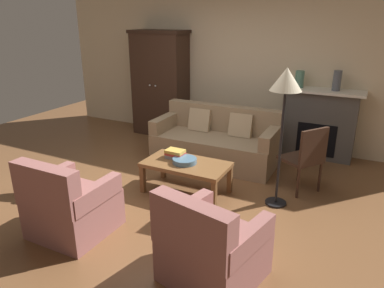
{
  "coord_description": "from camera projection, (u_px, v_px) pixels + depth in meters",
  "views": [
    {
      "loc": [
        2.25,
        -3.63,
        2.22
      ],
      "look_at": [
        0.14,
        0.52,
        0.55
      ],
      "focal_mm": 33.76,
      "sensor_mm": 36.0,
      "label": 1
    }
  ],
  "objects": [
    {
      "name": "couch",
      "position": [
        216.0,
        143.0,
        5.7
      ],
      "size": [
        1.93,
        0.87,
        0.86
      ],
      "color": "#937A5B",
      "rests_on": "ground"
    },
    {
      "name": "dog",
      "position": [
        32.0,
        178.0,
        4.65
      ],
      "size": [
        0.57,
        0.25,
        0.39
      ],
      "color": "beige",
      "rests_on": "ground"
    },
    {
      "name": "mantel_vase_slate",
      "position": [
        337.0,
        81.0,
        5.5
      ],
      "size": [
        0.12,
        0.12,
        0.31
      ],
      "primitive_type": "cylinder",
      "color": "#565B66",
      "rests_on": "fireplace"
    },
    {
      "name": "book_stack",
      "position": [
        175.0,
        154.0,
        4.79
      ],
      "size": [
        0.25,
        0.19,
        0.12
      ],
      "color": "gray",
      "rests_on": "coffee_table"
    },
    {
      "name": "coffee_table",
      "position": [
        186.0,
        167.0,
        4.68
      ],
      "size": [
        1.1,
        0.6,
        0.42
      ],
      "color": "brown",
      "rests_on": "ground"
    },
    {
      "name": "mantel_vase_jade",
      "position": [
        299.0,
        79.0,
        5.75
      ],
      "size": [
        0.14,
        0.14,
        0.27
      ],
      "primitive_type": "cylinder",
      "color": "slate",
      "rests_on": "fireplace"
    },
    {
      "name": "back_wall",
      "position": [
        236.0,
        64.0,
        6.42
      ],
      "size": [
        7.2,
        0.1,
        2.8
      ],
      "primitive_type": "cube",
      "color": "beige",
      "rests_on": "ground"
    },
    {
      "name": "floor_lamp",
      "position": [
        286.0,
        88.0,
        4.01
      ],
      "size": [
        0.36,
        0.36,
        1.68
      ],
      "color": "black",
      "rests_on": "ground"
    },
    {
      "name": "side_chair_wooden",
      "position": [
        306.0,
        156.0,
        4.64
      ],
      "size": [
        0.61,
        0.61,
        0.9
      ],
      "color": "#382319",
      "rests_on": "ground"
    },
    {
      "name": "armchair_near_left",
      "position": [
        70.0,
        207.0,
        3.8
      ],
      "size": [
        0.78,
        0.77,
        0.88
      ],
      "color": "#935B56",
      "rests_on": "ground"
    },
    {
      "name": "armoire",
      "position": [
        160.0,
        83.0,
        6.88
      ],
      "size": [
        1.06,
        0.57,
        1.96
      ],
      "color": "#382319",
      "rests_on": "ground"
    },
    {
      "name": "armchair_near_right",
      "position": [
        211.0,
        249.0,
        3.11
      ],
      "size": [
        0.91,
        0.91,
        0.88
      ],
      "color": "#935B56",
      "rests_on": "ground"
    },
    {
      "name": "fireplace",
      "position": [
        319.0,
        123.0,
        5.83
      ],
      "size": [
        1.26,
        0.48,
        1.12
      ],
      "color": "#4C4947",
      "rests_on": "ground"
    },
    {
      "name": "ground_plane",
      "position": [
        165.0,
        193.0,
        4.76
      ],
      "size": [
        9.6,
        9.6,
        0.0
      ],
      "primitive_type": "plane",
      "color": "brown"
    },
    {
      "name": "fruit_bowl",
      "position": [
        185.0,
        161.0,
        4.64
      ],
      "size": [
        0.31,
        0.31,
        0.06
      ],
      "primitive_type": "cylinder",
      "color": "slate",
      "rests_on": "coffee_table"
    }
  ]
}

